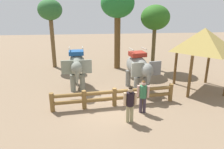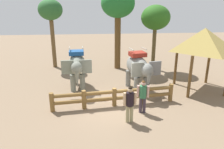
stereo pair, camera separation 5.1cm
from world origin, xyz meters
name	(u,v)px [view 2 (the right image)]	position (x,y,z in m)	size (l,w,h in m)	color
ground_plane	(114,105)	(0.00, 0.00, 0.00)	(60.00, 60.00, 0.00)	#7B654E
log_fence	(114,96)	(0.00, -0.06, 0.60)	(6.90, 0.90, 1.05)	brown
elephant_near_left	(77,66)	(-2.16, 2.88, 1.55)	(1.83, 3.21, 2.76)	gray
elephant_center	(138,68)	(1.75, 1.98, 1.56)	(1.94, 3.30, 2.78)	slate
tourist_woman_in_black	(143,94)	(1.37, -0.97, 1.03)	(0.62, 0.41, 1.78)	#382D3A
tourist_man_in_blue	(130,102)	(0.53, -1.84, 1.05)	(0.64, 0.38, 1.82)	#989065
thatched_shelter	(204,40)	(5.79, 1.80, 3.27)	(3.22, 3.22, 4.04)	brown
tree_far_left	(51,12)	(-4.50, 8.18, 4.77)	(2.02, 2.02, 5.82)	brown
tree_back_center	(156,18)	(4.10, 6.69, 4.29)	(2.36, 2.36, 5.38)	brown
tree_far_right	(118,6)	(1.06, 7.28, 5.27)	(2.75, 2.75, 6.64)	brown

